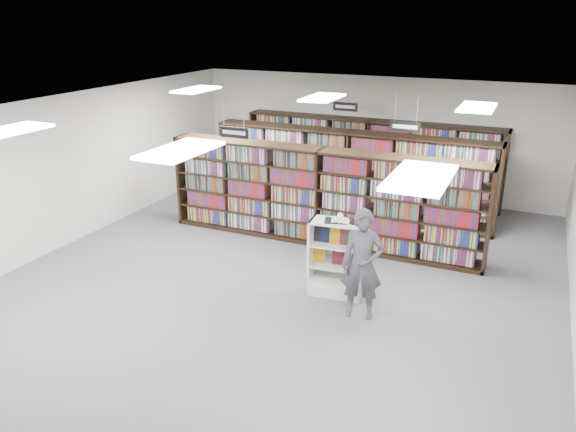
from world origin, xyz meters
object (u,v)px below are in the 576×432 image
at_px(bookshelf_row_near, 320,197).
at_px(endcap_display, 338,269).
at_px(open_book, 340,219).
at_px(shopper, 362,265).

height_order(bookshelf_row_near, endcap_display, bookshelf_row_near).
bearing_deg(bookshelf_row_near, open_book, -60.95).
distance_m(bookshelf_row_near, open_book, 2.43).
relative_size(endcap_display, open_book, 2.27).
height_order(bookshelf_row_near, open_book, bookshelf_row_near).
xyz_separation_m(open_book, shopper, (0.60, -0.60, -0.49)).
bearing_deg(shopper, bookshelf_row_near, 112.41).
xyz_separation_m(bookshelf_row_near, endcap_display, (1.15, -2.08, -0.57)).
relative_size(endcap_display, shopper, 0.74).
relative_size(bookshelf_row_near, open_book, 11.40).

